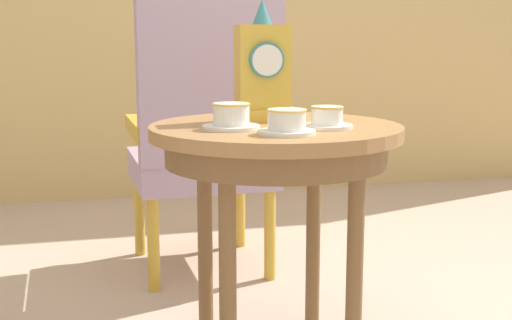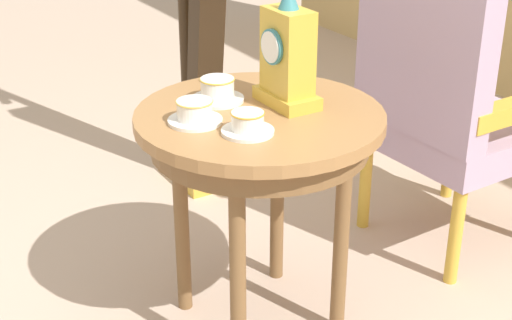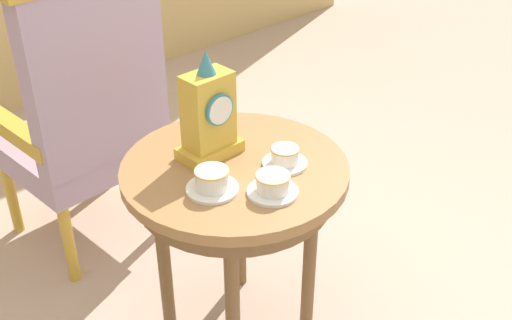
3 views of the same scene
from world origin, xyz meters
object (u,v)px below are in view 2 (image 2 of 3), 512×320
teacup_left (216,91)px  teacup_center (248,124)px  teacup_right (195,112)px  side_table (260,140)px  mantel_clock (287,57)px  armchair (444,86)px  harp (200,11)px

teacup_left → teacup_center: 0.25m
teacup_right → teacup_center: (0.13, 0.08, -0.00)m
side_table → teacup_left: (-0.13, -0.06, 0.11)m
teacup_right → mantel_clock: (0.01, 0.28, 0.11)m
side_table → teacup_left: size_ratio=4.59×
teacup_center → teacup_right: bearing=-148.4°
teacup_left → armchair: armchair is taller
teacup_left → teacup_right: 0.16m
teacup_right → teacup_center: teacup_right is taller
mantel_clock → side_table: bearing=-82.0°
mantel_clock → harp: size_ratio=0.19×
side_table → teacup_center: size_ratio=5.06×
teacup_center → mantel_clock: bearing=121.9°
teacup_center → harp: size_ratio=0.08×
teacup_left → harp: (-0.79, 0.36, 0.01)m
harp → mantel_clock: bearing=-12.5°
teacup_left → side_table: bearing=24.4°
teacup_right → mantel_clock: 0.30m
teacup_center → harp: bearing=158.9°
side_table → teacup_center: (0.11, -0.10, 0.11)m
side_table → teacup_right: (-0.02, -0.18, 0.11)m
teacup_left → harp: bearing=155.7°
mantel_clock → teacup_right: bearing=-92.1°
teacup_right → armchair: bearing=92.7°
side_table → armchair: (-0.07, 0.75, -0.00)m
mantel_clock → teacup_center: bearing=-58.1°
teacup_center → armchair: (-0.18, 0.85, -0.11)m
mantel_clock → harp: (-0.91, 0.20, -0.09)m
teacup_right → harp: bearing=152.0°
armchair → harp: harp is taller
teacup_left → armchair: (0.07, 0.81, -0.11)m
mantel_clock → harp: bearing=167.5°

